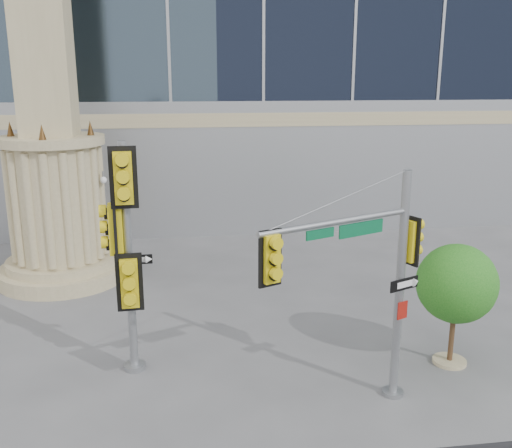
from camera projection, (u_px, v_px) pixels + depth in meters
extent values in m
plane|color=#545456|center=(268.00, 403.00, 12.66)|extent=(120.00, 120.00, 0.00)
cylinder|color=tan|center=(63.00, 272.00, 20.42)|extent=(4.40, 4.40, 0.50)
cylinder|color=tan|center=(62.00, 261.00, 20.32)|extent=(3.80, 3.80, 0.30)
cylinder|color=tan|center=(57.00, 202.00, 19.78)|extent=(3.00, 3.00, 4.00)
cylinder|color=tan|center=(52.00, 140.00, 19.24)|extent=(3.50, 3.50, 0.30)
cone|color=#472D14|center=(90.00, 128.00, 19.31)|extent=(0.24, 0.24, 0.50)
cone|color=#472D14|center=(10.00, 129.00, 18.97)|extent=(0.24, 0.24, 0.50)
cylinder|color=slate|center=(393.00, 392.00, 13.01)|extent=(0.48, 0.48, 0.10)
cylinder|color=slate|center=(400.00, 288.00, 12.37)|extent=(0.19, 0.19, 5.18)
cylinder|color=slate|center=(338.00, 222.00, 11.02)|extent=(3.37, 1.56, 0.12)
cube|color=#0A5B35|center=(361.00, 229.00, 11.37)|extent=(1.04, 0.48, 0.28)
cube|color=gold|center=(270.00, 258.00, 10.36)|extent=(0.53, 0.41, 1.08)
cube|color=gold|center=(411.00, 241.00, 12.23)|extent=(0.41, 0.53, 1.08)
cube|color=black|center=(404.00, 284.00, 12.24)|extent=(0.74, 0.34, 0.26)
cube|color=maroon|center=(402.00, 310.00, 12.39)|extent=(0.26, 0.13, 0.40)
cylinder|color=slate|center=(135.00, 366.00, 14.15)|extent=(0.54, 0.54, 0.14)
cylinder|color=slate|center=(129.00, 261.00, 13.46)|extent=(0.20, 0.20, 5.64)
cube|color=gold|center=(123.00, 178.00, 12.71)|extent=(0.64, 0.35, 1.41)
cube|color=gold|center=(116.00, 229.00, 13.22)|extent=(0.35, 0.64, 1.41)
cube|color=gold|center=(130.00, 282.00, 13.34)|extent=(0.64, 0.35, 1.41)
cube|color=black|center=(137.00, 260.00, 13.36)|extent=(0.70, 0.07, 0.23)
cylinder|color=tan|center=(449.00, 361.00, 14.44)|extent=(0.84, 0.84, 0.09)
cylinder|color=#382314|center=(452.00, 332.00, 14.24)|extent=(0.13, 0.13, 1.67)
sphere|color=#166116|center=(457.00, 283.00, 13.92)|extent=(1.95, 1.95, 1.95)
sphere|color=#166116|center=(467.00, 290.00, 14.27)|extent=(1.21, 1.21, 1.21)
sphere|color=#166116|center=(448.00, 297.00, 13.71)|extent=(1.02, 1.02, 1.02)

